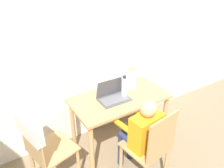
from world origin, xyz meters
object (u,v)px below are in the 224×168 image
flower_vase (132,78)px  water_bottle (124,87)px  laptop (113,94)px  chair_occupied (150,148)px  person_seated (142,130)px  chair_spare (39,141)px

flower_vase → water_bottle: 0.22m
laptop → chair_occupied: bearing=-83.7°
person_seated → chair_occupied: bearing=90.0°
laptop → flower_vase: size_ratio=1.13×
chair_spare → laptop: size_ratio=2.63×
chair_occupied → laptop: (-0.06, 0.61, 0.32)m
chair_occupied → chair_spare: bearing=-35.7°
person_seated → flower_vase: size_ratio=3.21×
chair_spare → person_seated: bearing=-126.1°
laptop → water_bottle: (0.14, -0.02, 0.07)m
chair_spare → flower_vase: 1.25m
chair_occupied → flower_vase: bearing=-118.6°
laptop → water_bottle: bearing=-9.1°
chair_occupied → person_seated: (-0.02, 0.12, 0.15)m
chair_occupied → laptop: 0.70m
chair_spare → water_bottle: 1.05m
chair_spare → person_seated: (0.92, -0.37, -0.00)m
chair_occupied → chair_spare: (-0.94, 0.50, 0.15)m
person_seated → water_bottle: water_bottle is taller
chair_occupied → laptop: bearing=-92.2°
person_seated → laptop: bearing=-92.8°
chair_spare → chair_occupied: bearing=-131.9°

